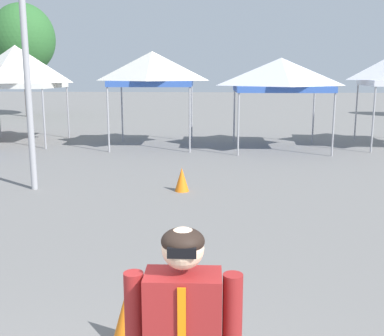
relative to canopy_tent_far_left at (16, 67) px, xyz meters
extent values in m
cylinder|color=#9E9EA3|center=(1.53, -1.35, -1.73)|extent=(0.06, 0.06, 2.29)
cylinder|color=#9E9EA3|center=(1.35, 1.53, -1.73)|extent=(0.06, 0.06, 2.29)
pyramid|color=white|center=(0.00, 0.00, 0.10)|extent=(3.22, 3.22, 1.37)
cube|color=white|center=(0.00, 0.00, -0.68)|extent=(3.19, 3.19, 0.20)
cylinder|color=#9E9EA3|center=(3.98, -1.86, -1.69)|extent=(0.06, 0.06, 2.38)
cylinder|color=#9E9EA3|center=(6.71, -1.67, -1.69)|extent=(0.06, 0.06, 2.38)
cylinder|color=#9E9EA3|center=(3.78, 0.87, -1.69)|extent=(0.06, 0.06, 2.38)
cylinder|color=#9E9EA3|center=(6.52, 1.06, -1.69)|extent=(0.06, 0.06, 2.38)
pyramid|color=white|center=(5.25, -0.40, 0.01)|extent=(3.07, 3.07, 1.02)
cube|color=#3359B2|center=(5.25, -0.40, -0.60)|extent=(3.04, 3.04, 0.20)
cylinder|color=#9E9EA3|center=(8.33, -2.14, -1.77)|extent=(0.06, 0.06, 2.21)
cylinder|color=#9E9EA3|center=(11.35, -1.99, -1.77)|extent=(0.06, 0.06, 2.21)
cylinder|color=#9E9EA3|center=(8.18, 0.89, -1.77)|extent=(0.06, 0.06, 2.21)
cylinder|color=#9E9EA3|center=(11.20, 1.03, -1.77)|extent=(0.06, 0.06, 2.21)
pyramid|color=white|center=(9.77, -0.55, -0.19)|extent=(3.33, 3.33, 0.94)
cube|color=#3359B2|center=(9.77, -0.55, -0.76)|extent=(3.29, 3.29, 0.20)
cylinder|color=#9E9EA3|center=(12.81, -1.14, -1.68)|extent=(0.06, 0.06, 2.40)
cylinder|color=#9E9EA3|center=(13.00, 1.90, -1.68)|extent=(0.06, 0.06, 2.40)
cube|color=maroon|center=(7.97, -14.84, -1.66)|extent=(0.43, 0.26, 0.60)
cylinder|color=maroon|center=(7.70, -14.85, -1.64)|extent=(0.11, 0.11, 0.56)
cylinder|color=maroon|center=(8.24, -14.83, -1.64)|extent=(0.11, 0.11, 0.56)
sphere|color=beige|center=(7.97, -14.84, -1.21)|extent=(0.23, 0.23, 0.23)
ellipsoid|color=black|center=(7.97, -14.84, -1.17)|extent=(0.23, 0.23, 0.14)
cube|color=black|center=(7.97, -14.95, -1.20)|extent=(0.15, 0.03, 0.06)
cube|color=orange|center=(7.97, -14.97, -1.61)|extent=(0.04, 0.01, 0.46)
cylinder|color=#9E9EA3|center=(3.67, -7.16, 1.11)|extent=(0.14, 0.14, 7.98)
cylinder|color=brown|center=(-4.81, 11.26, -1.27)|extent=(0.28, 0.28, 3.22)
ellipsoid|color=#2D662D|center=(-4.81, 11.26, 1.88)|extent=(3.84, 3.84, 4.23)
cone|color=orange|center=(7.06, -7.03, -2.61)|extent=(0.32, 0.32, 0.54)
cone|color=orange|center=(7.23, -13.14, -2.59)|extent=(0.32, 0.32, 0.57)
camera|label=1|loc=(8.23, -17.18, -0.31)|focal=43.63mm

